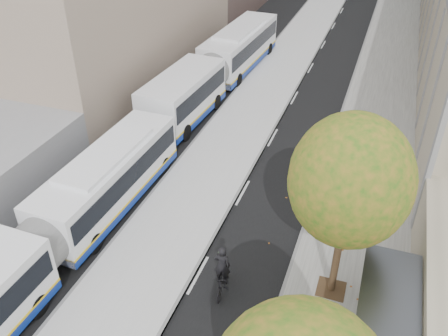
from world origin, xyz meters
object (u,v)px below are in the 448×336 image
at_px(bus_far, 219,65).
at_px(cyclist, 222,275).
at_px(bus_near, 60,226).
at_px(bus_shelter, 394,306).

height_order(bus_far, cyclist, bus_far).
height_order(bus_near, bus_far, bus_far).
xyz_separation_m(bus_shelter, bus_far, (-12.99, 19.00, -0.49)).
bearing_deg(cyclist, bus_near, 174.71).
bearing_deg(bus_shelter, bus_far, 124.37).
bearing_deg(bus_near, bus_shelter, 0.13).
bearing_deg(bus_far, bus_shelter, -52.44).
relative_size(bus_shelter, bus_far, 0.23).
distance_m(bus_shelter, bus_near, 13.17).
xyz_separation_m(bus_near, cyclist, (7.02, 0.30, -0.69)).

